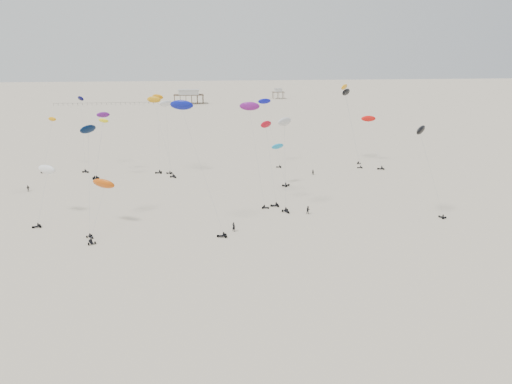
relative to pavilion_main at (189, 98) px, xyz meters
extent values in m
plane|color=beige|center=(10.00, -150.00, -4.22)|extent=(900.00, 900.00, 0.00)
cube|color=brown|center=(0.00, 0.00, 1.93)|extent=(21.00, 13.00, 0.30)
cube|color=silver|center=(0.00, 0.00, 3.68)|extent=(14.00, 8.40, 3.20)
cube|color=#B2B2AD|center=(0.00, 0.00, 5.43)|extent=(15.00, 9.00, 0.30)
cube|color=brown|center=(70.00, 30.00, 0.93)|extent=(9.00, 7.00, 0.30)
cube|color=silver|center=(70.00, 30.00, 2.28)|extent=(5.60, 4.20, 2.40)
cube|color=#B2B2AD|center=(70.00, 30.00, 3.63)|extent=(6.00, 4.50, 0.30)
cube|color=black|center=(-52.00, 0.00, -2.77)|extent=(80.00, 0.10, 0.10)
cylinder|color=gray|center=(-10.17, -214.69, 6.64)|extent=(0.03, 0.03, 22.04)
ellipsoid|color=orange|center=(-12.60, -210.93, 17.48)|extent=(4.54, 3.02, 2.08)
cylinder|color=gray|center=(-28.68, -212.02, 4.37)|extent=(0.03, 0.03, 18.75)
ellipsoid|color=#62167C|center=(-27.86, -206.91, 12.88)|extent=(3.99, 1.87, 1.84)
cylinder|color=gray|center=(23.20, -205.81, 5.63)|extent=(0.03, 0.03, 20.69)
ellipsoid|color=#0E12B8|center=(21.51, -201.51, 15.68)|extent=(4.74, 2.90, 2.21)
cylinder|color=gray|center=(17.97, -253.13, 5.78)|extent=(0.03, 0.03, 18.85)
ellipsoid|color=silver|center=(18.01, -251.08, 15.78)|extent=(4.37, 3.96, 2.14)
cylinder|color=gray|center=(21.53, -231.29, 1.04)|extent=(0.03, 0.03, 9.67)
ellipsoid|color=#1C9DD9|center=(20.58, -229.68, 6.23)|extent=(4.44, 3.62, 2.02)
cylinder|color=gray|center=(-23.65, -259.01, 5.40)|extent=(0.03, 0.03, 22.18)
ellipsoid|color=#041636|center=(-24.16, -252.54, 15.19)|extent=(4.03, 4.70, 2.22)
cylinder|color=gray|center=(-34.85, -202.83, 6.38)|extent=(0.03, 0.03, 22.55)
ellipsoid|color=#040436|center=(-35.64, -197.40, 16.91)|extent=(3.39, 4.03, 1.88)
cylinder|color=gray|center=(47.97, -262.97, 5.22)|extent=(0.03, 0.03, 18.66)
ellipsoid|color=black|center=(45.15, -261.83, 14.90)|extent=(4.50, 4.98, 2.40)
cylinder|color=gray|center=(48.43, -209.03, 7.81)|extent=(0.03, 0.03, 25.47)
ellipsoid|color=#FFA20D|center=(47.04, -203.58, 20.05)|extent=(4.22, 4.91, 2.27)
cylinder|color=gray|center=(-1.09, -264.78, 8.19)|extent=(0.03, 0.03, 25.65)
ellipsoid|color=#0C159C|center=(-4.57, -260.76, 20.73)|extent=(5.25, 3.76, 2.43)
cylinder|color=gray|center=(-45.79, -200.97, 3.21)|extent=(0.03, 0.03, 17.90)
ellipsoid|color=orange|center=(-45.36, -194.98, 10.41)|extent=(3.20, 2.46, 1.50)
cylinder|color=gray|center=(-11.92, -209.81, 6.85)|extent=(0.03, 0.03, 21.39)
ellipsoid|color=orange|center=(-11.66, -206.99, 17.90)|extent=(4.28, 3.84, 2.03)
cylinder|color=gray|center=(-34.77, -252.90, 0.70)|extent=(0.03, 0.03, 12.95)
ellipsoid|color=white|center=(-34.49, -248.01, 5.84)|extent=(5.03, 4.07, 2.38)
cylinder|color=gray|center=(12.62, -245.92, 6.85)|extent=(0.03, 0.03, 23.86)
ellipsoid|color=#77167D|center=(11.58, -240.26, 18.19)|extent=(5.16, 2.85, 2.36)
cylinder|color=gray|center=(-21.88, -262.69, -0.04)|extent=(0.03, 0.03, 13.86)
ellipsoid|color=#D5510B|center=(-21.25, -256.69, 4.40)|extent=(6.12, 5.31, 2.82)
cylinder|color=gray|center=(50.02, -204.68, 6.82)|extent=(0.03, 0.03, 22.26)
ellipsoid|color=black|center=(48.56, -201.04, 18.21)|extent=(5.08, 5.49, 2.68)
cylinder|color=gray|center=(-9.14, -213.12, 6.02)|extent=(0.03, 0.03, 19.24)
ellipsoid|color=silver|center=(-9.23, -212.58, 16.44)|extent=(4.86, 4.15, 2.26)
cylinder|color=gray|center=(15.49, -248.08, 5.17)|extent=(0.03, 0.03, 17.97)
ellipsoid|color=red|center=(14.72, -245.72, 14.49)|extent=(3.65, 3.42, 1.81)
cylinder|color=gray|center=(55.54, -210.72, 2.79)|extent=(0.03, 0.03, 17.94)
ellipsoid|color=red|center=(55.50, -204.26, 9.87)|extent=(4.95, 2.60, 2.33)
cylinder|color=gray|center=(-28.37, -215.24, 3.92)|extent=(0.03, 0.03, 15.56)
ellipsoid|color=yellow|center=(-26.85, -213.46, 11.96)|extent=(3.76, 3.29, 1.71)
imported|color=black|center=(4.88, -265.83, -4.22)|extent=(1.00, 0.95, 2.26)
imported|color=black|center=(22.51, -257.04, -4.22)|extent=(1.12, 0.73, 2.15)
imported|color=black|center=(-45.08, -227.98, -4.22)|extent=(1.26, 0.90, 1.92)
imported|color=black|center=(32.98, -220.92, -4.22)|extent=(0.85, 0.79, 1.92)
camera|label=1|loc=(-4.30, -360.38, 30.59)|focal=35.00mm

